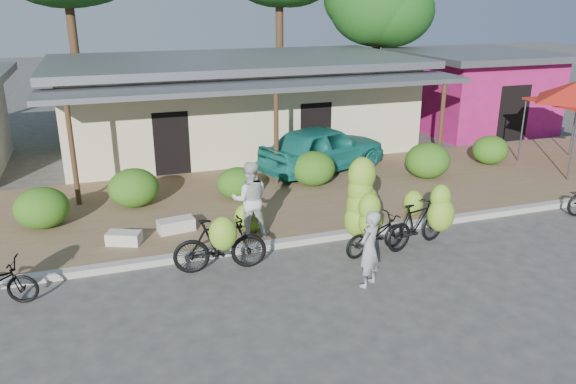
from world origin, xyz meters
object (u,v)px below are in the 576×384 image
(bike_center, at_px, (367,213))
(vendor, at_px, (369,249))
(bike_right, at_px, (423,221))
(bystander, at_px, (250,199))
(sack_far, at_px, (124,238))
(tree_near_right, at_px, (373,4))
(teal_van, at_px, (323,148))
(sack_near, at_px, (176,225))
(bike_left, at_px, (220,243))

(bike_center, height_order, vendor, bike_center)
(bike_right, bearing_deg, bystander, 48.40)
(sack_far, xyz_separation_m, vendor, (4.46, -3.33, 0.53))
(tree_near_right, bearing_deg, vendor, -116.60)
(bike_right, relative_size, sack_far, 2.47)
(sack_far, height_order, teal_van, teal_van)
(bike_center, xyz_separation_m, sack_near, (-3.98, 2.08, -0.57))
(bike_center, relative_size, vendor, 1.32)
(bike_right, bearing_deg, tree_near_right, -37.35)
(tree_near_right, xyz_separation_m, bike_right, (-5.55, -13.75, -4.43))
(tree_near_right, distance_m, bike_left, 17.36)
(bike_left, bearing_deg, tree_near_right, -31.43)
(bike_center, distance_m, vendor, 1.77)
(tree_near_right, height_order, teal_van, tree_near_right)
(bike_left, height_order, bystander, bystander)
(bike_left, bearing_deg, sack_far, 50.48)
(sack_near, distance_m, teal_van, 6.26)
(teal_van, bearing_deg, vendor, 143.62)
(bike_left, distance_m, sack_far, 2.62)
(bike_left, xyz_separation_m, bike_right, (4.53, -0.34, 0.03))
(bike_right, bearing_deg, sack_near, 48.35)
(bike_left, distance_m, teal_van, 7.27)
(sack_far, relative_size, teal_van, 0.17)
(tree_near_right, relative_size, bike_left, 3.44)
(bike_center, xyz_separation_m, vendor, (-0.75, -1.60, -0.06))
(bike_right, distance_m, bystander, 3.94)
(bike_right, bearing_deg, vendor, 105.55)
(bike_left, relative_size, sack_far, 2.65)
(bike_left, height_order, vendor, vendor)
(sack_far, bearing_deg, bike_right, -18.90)
(sack_near, bearing_deg, sack_far, -163.65)
(bystander, bearing_deg, bike_right, 165.51)
(bike_left, distance_m, bike_right, 4.55)
(bike_right, xyz_separation_m, vendor, (-1.91, -1.15, 0.10))
(bike_left, relative_size, sack_near, 2.34)
(bike_left, distance_m, vendor, 3.02)
(tree_near_right, xyz_separation_m, teal_van, (-5.51, -7.75, -4.25))
(bike_left, height_order, sack_far, bike_left)
(bike_right, height_order, vendor, bike_right)
(bike_left, xyz_separation_m, bystander, (1.01, 1.39, 0.36))
(tree_near_right, distance_m, teal_van, 10.42)
(vendor, distance_m, teal_van, 7.40)
(sack_near, bearing_deg, bike_left, -74.47)
(bike_right, xyz_separation_m, bystander, (-3.52, 1.74, 0.33))
(bike_center, bearing_deg, sack_far, 57.71)
(bike_left, height_order, bike_right, bike_right)
(vendor, xyz_separation_m, bystander, (-1.61, 2.88, 0.23))
(sack_near, bearing_deg, teal_van, 33.70)
(sack_near, relative_size, vendor, 0.54)
(bystander, relative_size, teal_van, 0.41)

